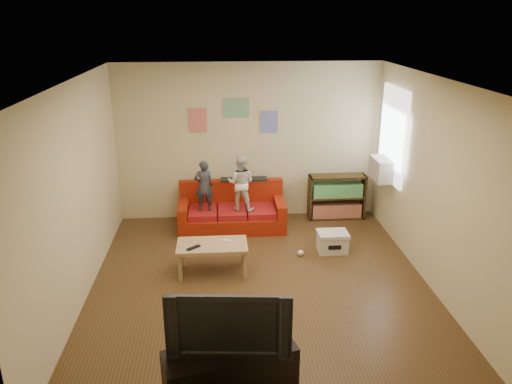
{
  "coord_description": "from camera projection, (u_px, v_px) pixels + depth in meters",
  "views": [
    {
      "loc": [
        -0.51,
        -5.83,
        3.44
      ],
      "look_at": [
        0.0,
        0.8,
        1.05
      ],
      "focal_mm": 35.0,
      "sensor_mm": 36.0,
      "label": 1
    }
  ],
  "objects": [
    {
      "name": "child_b",
      "position": [
        241.0,
        183.0,
        8.11
      ],
      "size": [
        0.53,
        0.47,
        0.93
      ],
      "primitive_type": "imported",
      "rotation": [
        0.0,
        0.0,
        2.85
      ],
      "color": "silver",
      "rests_on": "sofa"
    },
    {
      "name": "artwork_right",
      "position": [
        269.0,
        122.0,
        8.45
      ],
      "size": [
        0.3,
        0.01,
        0.38
      ],
      "primitive_type": "cube",
      "color": "#727FCC",
      "rests_on": "room_shell"
    },
    {
      "name": "artwork_center",
      "position": [
        236.0,
        108.0,
        8.33
      ],
      "size": [
        0.42,
        0.01,
        0.32
      ],
      "primitive_type": "cube",
      "color": "#72B27F",
      "rests_on": "room_shell"
    },
    {
      "name": "tissue",
      "position": [
        300.0,
        253.0,
        7.49
      ],
      "size": [
        0.12,
        0.12,
        0.09
      ],
      "primitive_type": "sphere",
      "rotation": [
        0.0,
        0.0,
        0.31
      ],
      "color": "white",
      "rests_on": "ground"
    },
    {
      "name": "child_a",
      "position": [
        204.0,
        186.0,
        8.08
      ],
      "size": [
        0.33,
        0.24,
        0.86
      ],
      "primitive_type": "imported",
      "rotation": [
        0.0,
        0.0,
        3.26
      ],
      "color": "#2E333C",
      "rests_on": "sofa"
    },
    {
      "name": "remote",
      "position": [
        193.0,
        248.0,
        6.75
      ],
      "size": [
        0.19,
        0.17,
        0.02
      ],
      "primitive_type": "cube",
      "rotation": [
        0.0,
        0.0,
        0.7
      ],
      "color": "black",
      "rests_on": "coffee_table"
    },
    {
      "name": "tv_stand",
      "position": [
        230.0,
        371.0,
        4.74
      ],
      "size": [
        1.32,
        0.72,
        0.47
      ],
      "primitive_type": "cube",
      "rotation": [
        0.0,
        0.0,
        0.26
      ],
      "color": "black",
      "rests_on": "ground"
    },
    {
      "name": "television",
      "position": [
        229.0,
        320.0,
        4.55
      ],
      "size": [
        1.15,
        0.25,
        0.66
      ],
      "primitive_type": "imported",
      "rotation": [
        0.0,
        0.0,
        -0.09
      ],
      "color": "black",
      "rests_on": "tv_stand"
    },
    {
      "name": "room_shell",
      "position": [
        261.0,
        191.0,
        6.21
      ],
      "size": [
        4.52,
        5.02,
        2.72
      ],
      "color": "#52381D",
      "rests_on": "ground"
    },
    {
      "name": "sofa",
      "position": [
        232.0,
        212.0,
        8.44
      ],
      "size": [
        1.77,
        0.81,
        0.78
      ],
      "color": "maroon",
      "rests_on": "ground"
    },
    {
      "name": "window",
      "position": [
        393.0,
        135.0,
        7.82
      ],
      "size": [
        0.04,
        1.08,
        1.48
      ],
      "primitive_type": "cube",
      "color": "white",
      "rests_on": "room_shell"
    },
    {
      "name": "coffee_table",
      "position": [
        212.0,
        248.0,
        6.9
      ],
      "size": [
        0.97,
        0.53,
        0.44
      ],
      "color": "tan",
      "rests_on": "ground"
    },
    {
      "name": "ac_unit",
      "position": [
        382.0,
        169.0,
        8.0
      ],
      "size": [
        0.28,
        0.55,
        0.35
      ],
      "primitive_type": "cube",
      "color": "#B7B2A3",
      "rests_on": "window"
    },
    {
      "name": "bookshelf",
      "position": [
        336.0,
        199.0,
        8.79
      ],
      "size": [
        0.99,
        0.3,
        0.79
      ],
      "color": "#382812",
      "rests_on": "ground"
    },
    {
      "name": "game_controller",
      "position": [
        226.0,
        241.0,
        6.94
      ],
      "size": [
        0.14,
        0.08,
        0.03
      ],
      "primitive_type": "cube",
      "rotation": [
        0.0,
        0.0,
        -0.34
      ],
      "color": "white",
      "rests_on": "coffee_table"
    },
    {
      "name": "file_box",
      "position": [
        332.0,
        242.0,
        7.59
      ],
      "size": [
        0.46,
        0.35,
        0.32
      ],
      "color": "silver",
      "rests_on": "ground"
    },
    {
      "name": "artwork_left",
      "position": [
        198.0,
        120.0,
        8.35
      ],
      "size": [
        0.3,
        0.01,
        0.4
      ],
      "primitive_type": "cube",
      "color": "#D87266",
      "rests_on": "room_shell"
    }
  ]
}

